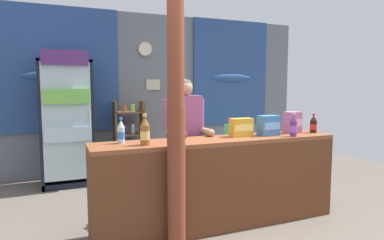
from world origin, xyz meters
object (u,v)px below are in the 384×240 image
object	(u,v)px
snack_box_wafer	(292,122)
soda_bottle_cola	(313,125)
bottle_shelf_rack	(129,136)
snack_box_biscuit	(269,125)
timber_post	(176,113)
drink_fridge	(67,113)
plastic_lawn_chair	(237,147)
snack_box_choco_powder	(241,127)
soda_bottle_water	(121,132)
stall_counter	(223,176)
shopkeeper	(185,130)
soda_bottle_grape_soda	(294,126)
soda_bottle_iced_tea	(145,132)

from	to	relation	value
snack_box_wafer	soda_bottle_cola	bearing A→B (deg)	-21.08
bottle_shelf_rack	snack_box_biscuit	world-z (taller)	bottle_shelf_rack
bottle_shelf_rack	snack_box_biscuit	xyz separation A→B (m)	(1.05, -2.31, 0.38)
bottle_shelf_rack	soda_bottle_cola	bearing A→B (deg)	-54.54
bottle_shelf_rack	snack_box_biscuit	size ratio (longest dim) A/B	5.58
timber_post	drink_fridge	xyz separation A→B (m)	(-0.82, 2.43, -0.15)
plastic_lawn_chair	snack_box_choco_powder	bearing A→B (deg)	-118.70
timber_post	soda_bottle_water	bearing A→B (deg)	133.28
bottle_shelf_rack	soda_bottle_water	xyz separation A→B (m)	(-0.51, -2.22, 0.38)
soda_bottle_cola	snack_box_biscuit	size ratio (longest dim) A/B	1.01
soda_bottle_cola	snack_box_wafer	xyz separation A→B (m)	(-0.23, 0.09, 0.03)
stall_counter	timber_post	distance (m)	0.90
bottle_shelf_rack	plastic_lawn_chair	world-z (taller)	bottle_shelf_rack
plastic_lawn_chair	shopkeeper	size ratio (longest dim) A/B	0.57
shopkeeper	plastic_lawn_chair	bearing A→B (deg)	39.41
stall_counter	timber_post	world-z (taller)	timber_post
plastic_lawn_chair	soda_bottle_grape_soda	size ratio (longest dim) A/B	3.33
soda_bottle_iced_tea	soda_bottle_cola	xyz separation A→B (m)	(1.99, 0.07, -0.03)
timber_post	plastic_lawn_chair	world-z (taller)	timber_post
snack_box_choco_powder	soda_bottle_cola	bearing A→B (deg)	-3.99
bottle_shelf_rack	snack_box_wafer	world-z (taller)	bottle_shelf_rack
soda_bottle_cola	bottle_shelf_rack	bearing A→B (deg)	125.46
snack_box_biscuit	shopkeeper	bearing A→B (deg)	152.64
plastic_lawn_chair	snack_box_choco_powder	distance (m)	1.70
timber_post	soda_bottle_iced_tea	size ratio (longest dim) A/B	8.79
stall_counter	shopkeeper	bearing A→B (deg)	112.16
timber_post	snack_box_biscuit	xyz separation A→B (m)	(1.17, 0.33, -0.19)
soda_bottle_water	snack_box_choco_powder	distance (m)	1.26
snack_box_biscuit	snack_box_wafer	size ratio (longest dim) A/B	0.90
soda_bottle_grape_soda	soda_bottle_iced_tea	bearing A→B (deg)	177.11
soda_bottle_water	snack_box_choco_powder	size ratio (longest dim) A/B	1.01
timber_post	soda_bottle_cola	bearing A→B (deg)	10.01
timber_post	soda_bottle_iced_tea	distance (m)	0.37
drink_fridge	soda_bottle_iced_tea	size ratio (longest dim) A/B	6.71
snack_box_biscuit	soda_bottle_iced_tea	bearing A→B (deg)	-176.45
drink_fridge	snack_box_biscuit	bearing A→B (deg)	-46.55
bottle_shelf_rack	shopkeeper	xyz separation A→B (m)	(0.24, -1.89, 0.31)
soda_bottle_cola	soda_bottle_grape_soda	xyz separation A→B (m)	(-0.40, -0.15, 0.02)
soda_bottle_iced_tea	plastic_lawn_chair	bearing A→B (deg)	40.05
snack_box_biscuit	timber_post	bearing A→B (deg)	-164.33
timber_post	snack_box_choco_powder	size ratio (longest dim) A/B	10.45
stall_counter	shopkeeper	xyz separation A→B (m)	(-0.21, 0.52, 0.40)
stall_counter	plastic_lawn_chair	distance (m)	1.90
timber_post	soda_bottle_grape_soda	world-z (taller)	timber_post
bottle_shelf_rack	soda_bottle_iced_tea	size ratio (longest dim) A/B	4.21
stall_counter	soda_bottle_grape_soda	distance (m)	0.93
soda_bottle_water	snack_box_choco_powder	xyz separation A→B (m)	(1.26, -0.04, -0.01)
shopkeeper	soda_bottle_grape_soda	bearing A→B (deg)	-30.11
soda_bottle_water	soda_bottle_grape_soda	xyz separation A→B (m)	(1.76, -0.25, 0.01)
soda_bottle_cola	soda_bottle_iced_tea	bearing A→B (deg)	-177.98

